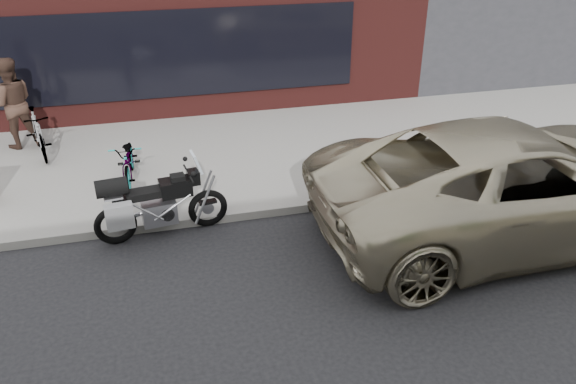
{
  "coord_description": "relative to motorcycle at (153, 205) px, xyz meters",
  "views": [
    {
      "loc": [
        -1.97,
        -4.22,
        4.93
      ],
      "look_at": [
        -0.07,
        3.27,
        0.85
      ],
      "focal_mm": 35.0,
      "sensor_mm": 36.0,
      "label": 1
    }
  ],
  "objects": [
    {
      "name": "near_sidewalk",
      "position": [
        2.14,
        3.14,
        -0.51
      ],
      "size": [
        44.0,
        6.0,
        0.15
      ],
      "primitive_type": "cube",
      "color": "gray",
      "rests_on": "ground"
    },
    {
      "name": "motorcycle",
      "position": [
        0.0,
        0.0,
        0.0
      ],
      "size": [
        2.16,
        0.87,
        1.37
      ],
      "rotation": [
        0.0,
        0.0,
        0.13
      ],
      "color": "black",
      "rests_on": "ground"
    },
    {
      "name": "minivan",
      "position": [
        5.64,
        -1.26,
        0.32
      ],
      "size": [
        6.59,
        3.09,
        1.82
      ],
      "primitive_type": "imported",
      "rotation": [
        0.0,
        0.0,
        1.58
      ],
      "color": "#B0A689",
      "rests_on": "ground"
    },
    {
      "name": "bicycle_front",
      "position": [
        -0.36,
        1.85,
        -0.01
      ],
      "size": [
        0.64,
        1.66,
        0.86
      ],
      "primitive_type": "imported",
      "rotation": [
        0.0,
        0.0,
        -0.04
      ],
      "color": "gray",
      "rests_on": "near_sidewalk"
    },
    {
      "name": "bicycle_rear",
      "position": [
        -2.16,
        3.58,
        0.04
      ],
      "size": [
        0.85,
        1.66,
        0.96
      ],
      "primitive_type": "imported",
      "rotation": [
        0.0,
        0.0,
        0.26
      ],
      "color": "gray",
      "rests_on": "near_sidewalk"
    },
    {
      "name": "cafe_patron_left",
      "position": [
        -2.65,
        4.2,
        0.52
      ],
      "size": [
        1.09,
        0.95,
        1.92
      ],
      "primitive_type": "imported",
      "rotation": [
        0.0,
        0.0,
        3.42
      ],
      "color": "#432D24",
      "rests_on": "near_sidewalk"
    }
  ]
}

